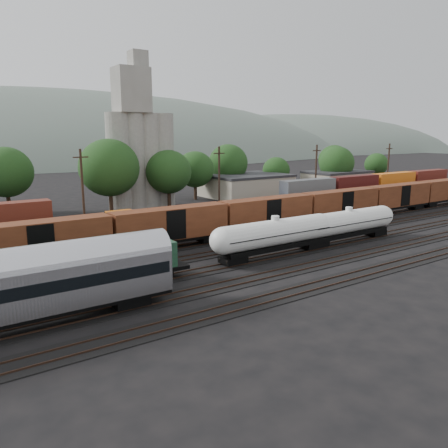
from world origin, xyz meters
TOP-DOWN VIEW (x-y plane):
  - ground at (0.00, 0.00)m, footprint 600.00×600.00m
  - tracks at (0.00, 0.00)m, footprint 180.00×33.20m
  - green_locomotive at (-18.69, -5.00)m, footprint 15.43×2.72m
  - tank_car_a at (1.91, -5.00)m, footprint 17.42×3.12m
  - tank_car_b at (14.53, -5.00)m, footprint 16.93×3.03m
  - orange_locomotive at (-6.62, 10.00)m, footprint 16.65×2.78m
  - boxcar_string at (9.04, 5.00)m, footprint 169.00×2.90m
  - container_wall at (7.52, 15.00)m, footprint 178.40×2.60m
  - grain_silo at (3.28, 36.00)m, footprint 13.40×5.00m
  - industrial_sheds at (6.63, 35.25)m, footprint 119.38×17.26m
  - tree_band at (-2.98, 38.49)m, footprint 163.04×21.60m
  - utility_poles at (0.00, 22.00)m, footprint 122.20×0.36m
  - distant_hills at (23.92, 260.00)m, footprint 860.00×286.00m

SIDE VIEW (x-z plane):
  - distant_hills at x=23.92m, z-range -85.56..44.44m
  - ground at x=0.00m, z-range 0.00..0.00m
  - tracks at x=0.00m, z-range -0.05..0.15m
  - green_locomotive at x=-18.69m, z-range 0.31..4.39m
  - orange_locomotive at x=-6.62m, z-range 0.31..4.47m
  - industrial_sheds at x=6.63m, z-range 0.01..5.11m
  - tank_car_b at x=14.53m, z-range 0.42..4.86m
  - tank_car_a at x=1.91m, z-range 0.43..4.99m
  - container_wall at x=7.52m, z-range -0.11..5.69m
  - boxcar_string at x=9.04m, z-range 1.02..5.22m
  - utility_poles at x=0.00m, z-range 0.21..12.21m
  - tree_band at x=-2.98m, z-range 0.20..14.37m
  - grain_silo at x=3.28m, z-range -3.24..25.76m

